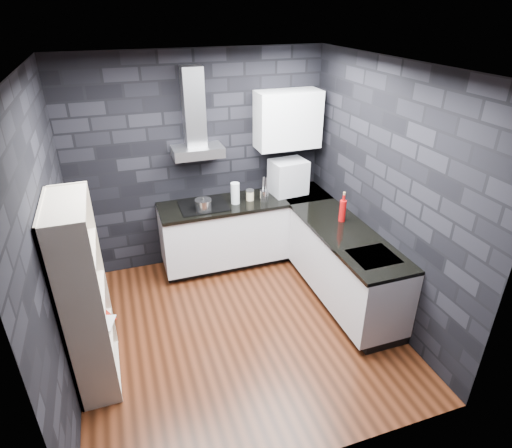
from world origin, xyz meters
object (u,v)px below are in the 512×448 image
red_bottle (343,211)px  bookshelf (85,298)px  pot (203,205)px  fruit_bowl (84,300)px  appliance_garage (288,177)px  glass_vase (235,193)px  utensil_crock (264,196)px  storage_jar (250,195)px

red_bottle → bookshelf: bearing=-168.5°
pot → bookshelf: bookshelf is taller
fruit_bowl → appliance_garage: bearing=32.6°
pot → appliance_garage: appliance_garage is taller
red_bottle → appliance_garage: bearing=106.3°
glass_vase → fruit_bowl: bearing=-139.3°
utensil_crock → fruit_bowl: size_ratio=0.62×
storage_jar → red_bottle: size_ratio=0.48×
red_bottle → bookshelf: bookshelf is taller
bookshelf → red_bottle: bearing=16.9°
pot → glass_vase: size_ratio=0.72×
pot → appliance_garage: (1.17, 0.16, 0.16)m
storage_jar → fruit_bowl: bearing=-141.7°
bookshelf → fruit_bowl: size_ratio=7.93×
pot → red_bottle: size_ratio=0.76×
pot → fruit_bowl: pot is taller
red_bottle → fruit_bowl: 2.87m
storage_jar → red_bottle: red_bottle is taller
pot → storage_jar: bearing=9.8°
glass_vase → storage_jar: bearing=9.6°
utensil_crock → bookshelf: bookshelf is taller
red_bottle → fruit_bowl: bearing=-166.7°
glass_vase → appliance_garage: 0.76m
red_bottle → fruit_bowl: red_bottle is taller
appliance_garage → fruit_bowl: (-2.52, -1.61, -0.19)m
appliance_garage → glass_vase: bearing=-179.1°
red_bottle → storage_jar: bearing=132.3°
glass_vase → bookshelf: bookshelf is taller
glass_vase → appliance_garage: size_ratio=0.60×
storage_jar → appliance_garage: size_ratio=0.27×
storage_jar → fruit_bowl: (-1.98, -1.56, -0.02)m
pot → utensil_crock: bearing=2.1°
glass_vase → red_bottle: (1.02, -0.86, -0.01)m
pot → glass_vase: bearing=9.9°
glass_vase → storage_jar: (0.20, 0.03, -0.07)m
utensil_crock → red_bottle: bearing=-51.3°
pot → red_bottle: (1.45, -0.79, 0.06)m
storage_jar → utensil_crock: 0.18m
red_bottle → bookshelf: (-2.79, -0.57, -0.13)m
appliance_garage → storage_jar: bearing=179.8°
appliance_garage → bookshelf: bookshelf is taller
glass_vase → utensil_crock: (0.37, -0.04, -0.06)m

